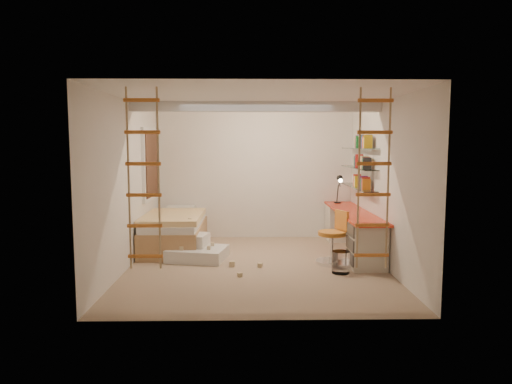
{
  "coord_description": "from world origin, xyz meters",
  "views": [
    {
      "loc": [
        -0.13,
        -7.08,
        1.93
      ],
      "look_at": [
        0.0,
        0.3,
        1.15
      ],
      "focal_mm": 32.0,
      "sensor_mm": 36.0,
      "label": 1
    }
  ],
  "objects_px": {
    "desk": "(352,230)",
    "play_platform": "(196,250)",
    "swivel_chair": "(333,244)",
    "bed": "(175,231)"
  },
  "relations": [
    {
      "from": "swivel_chair",
      "to": "bed",
      "type": "bearing_deg",
      "value": 157.89
    },
    {
      "from": "bed",
      "to": "play_platform",
      "type": "height_order",
      "value": "bed"
    },
    {
      "from": "desk",
      "to": "swivel_chair",
      "type": "xyz_separation_m",
      "value": [
        -0.47,
        -0.74,
        -0.09
      ]
    },
    {
      "from": "desk",
      "to": "play_platform",
      "type": "height_order",
      "value": "desk"
    },
    {
      "from": "bed",
      "to": "swivel_chair",
      "type": "bearing_deg",
      "value": -22.11
    },
    {
      "from": "desk",
      "to": "bed",
      "type": "xyz_separation_m",
      "value": [
        -3.2,
        0.36,
        -0.07
      ]
    },
    {
      "from": "bed",
      "to": "swivel_chair",
      "type": "height_order",
      "value": "swivel_chair"
    },
    {
      "from": "desk",
      "to": "play_platform",
      "type": "bearing_deg",
      "value": -171.31
    },
    {
      "from": "swivel_chair",
      "to": "desk",
      "type": "bearing_deg",
      "value": 57.43
    },
    {
      "from": "bed",
      "to": "play_platform",
      "type": "xyz_separation_m",
      "value": [
        0.47,
        -0.78,
        -0.17
      ]
    }
  ]
}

